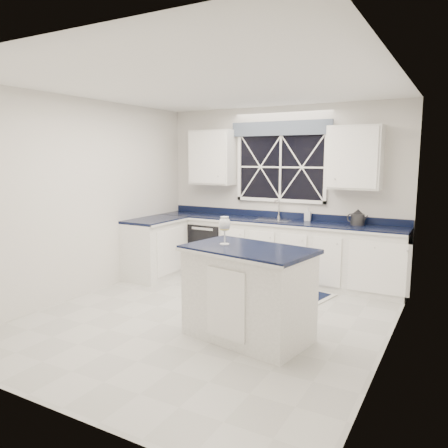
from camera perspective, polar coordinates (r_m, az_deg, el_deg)
The scene contains 13 objects.
ground at distance 5.37m, azimuth -1.92°, elevation -12.07°, with size 4.50×4.50×0.00m, color #B9B9B4.
back_wall at distance 7.07m, azimuth 7.47°, elevation 4.13°, with size 4.00×0.10×2.70m, color silver.
base_cabinets at distance 6.91m, azimuth 3.33°, elevation -3.47°, with size 3.99×1.60×0.90m.
countertop at distance 6.84m, azimuth 6.47°, elevation 0.37°, with size 3.98×0.64×0.04m, color black.
dishwasher at distance 7.41m, azimuth -1.48°, elevation -2.93°, with size 0.60×0.58×0.82m, color black.
window at distance 7.00m, azimuth 7.40°, elevation 8.03°, with size 1.65×0.09×1.26m.
upper_cabinets at distance 6.89m, azimuth 7.03°, elevation 8.61°, with size 3.10×0.34×0.90m.
faucet at distance 6.99m, azimuth 7.11°, elevation 2.02°, with size 0.05×0.20×0.30m.
island at distance 4.65m, azimuth 3.18°, elevation -8.97°, with size 1.43×1.01×0.98m.
rug at distance 6.32m, azimuth 8.27°, elevation -8.82°, with size 1.31×0.95×0.02m.
kettle at distance 6.55m, azimuth 17.04°, elevation 0.79°, with size 0.32×0.24×0.23m.
wine_glass at distance 4.64m, azimuth 0.08°, elevation -0.17°, with size 0.13×0.13×0.30m.
soap_bottle at distance 6.83m, azimuth 10.89°, elevation 1.31°, with size 0.09×0.10×0.21m, color silver.
Camera 1 is at (2.59, -4.30, 1.90)m, focal length 35.00 mm.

